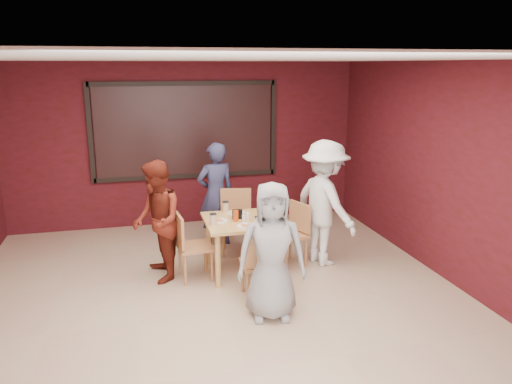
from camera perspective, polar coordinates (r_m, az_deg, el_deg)
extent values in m
plane|color=tan|center=(5.86, -3.62, -13.64)|extent=(7.00, 7.00, 0.00)
cube|color=black|center=(8.66, -8.04, 6.96)|extent=(3.00, 0.02, 1.50)
cube|color=#DDA75A|center=(6.62, -1.72, -3.34)|extent=(0.96, 0.96, 0.04)
cylinder|color=#DDA75A|center=(7.03, -5.42, -5.56)|extent=(0.07, 0.07, 0.71)
cylinder|color=#DDA75A|center=(7.17, 0.66, -5.09)|extent=(0.07, 0.07, 0.71)
cylinder|color=#DDA75A|center=(6.33, -4.38, -7.87)|extent=(0.07, 0.07, 0.71)
cylinder|color=#DDA75A|center=(6.48, 2.36, -7.27)|extent=(0.07, 0.07, 0.71)
cylinder|color=silver|center=(6.33, -1.13, -3.92)|extent=(0.24, 0.24, 0.01)
cone|color=#D8914C|center=(6.33, -1.13, -3.79)|extent=(0.22, 0.22, 0.02)
cylinder|color=beige|center=(6.25, 0.24, -3.53)|extent=(0.09, 0.09, 0.14)
cylinder|color=black|center=(6.23, 0.24, -2.87)|extent=(0.09, 0.09, 0.01)
cylinder|color=silver|center=(6.89, -2.26, -2.39)|extent=(0.24, 0.24, 0.01)
cone|color=#D8914C|center=(6.89, -2.27, -2.27)|extent=(0.22, 0.22, 0.02)
cylinder|color=beige|center=(6.94, -3.49, -1.74)|extent=(0.09, 0.09, 0.14)
cylinder|color=black|center=(6.92, -3.50, -1.14)|extent=(0.09, 0.09, 0.01)
cylinder|color=silver|center=(6.56, -4.30, -3.31)|extent=(0.24, 0.24, 0.01)
cone|color=#D8914C|center=(6.55, -4.31, -3.19)|extent=(0.22, 0.22, 0.02)
cylinder|color=beige|center=(6.40, -4.93, -3.17)|extent=(0.09, 0.09, 0.14)
cylinder|color=black|center=(6.38, -4.94, -2.52)|extent=(0.09, 0.09, 0.01)
cylinder|color=silver|center=(6.68, 0.81, -2.93)|extent=(0.24, 0.24, 0.01)
cone|color=#D8914C|center=(6.67, 0.81, -2.81)|extent=(0.22, 0.22, 0.02)
cylinder|color=beige|center=(6.80, 1.28, -2.04)|extent=(0.09, 0.09, 0.14)
cylinder|color=black|center=(6.78, 1.28, -1.43)|extent=(0.09, 0.09, 0.01)
cylinder|color=silver|center=(6.59, -0.98, -2.78)|extent=(0.06, 0.06, 0.10)
cylinder|color=silver|center=(6.53, -1.40, -3.01)|extent=(0.05, 0.05, 0.08)
cylinder|color=#C13F0D|center=(6.53, -2.32, -2.75)|extent=(0.07, 0.07, 0.15)
cube|color=black|center=(6.64, -2.16, -2.55)|extent=(0.14, 0.08, 0.12)
cube|color=#AB6642|center=(6.04, 0.33, -8.22)|extent=(0.43, 0.43, 0.04)
cylinder|color=#AB6642|center=(6.32, 1.49, -9.38)|extent=(0.04, 0.04, 0.41)
cylinder|color=#AB6642|center=(6.25, -1.55, -9.65)|extent=(0.04, 0.04, 0.41)
cylinder|color=#AB6642|center=(6.02, 2.27, -10.64)|extent=(0.04, 0.04, 0.41)
cylinder|color=#AB6642|center=(5.95, -0.92, -10.94)|extent=(0.04, 0.04, 0.41)
cube|color=#AB6642|center=(5.79, 0.75, -6.75)|extent=(0.42, 0.05, 0.40)
cube|color=#AB6642|center=(7.39, -2.32, -3.59)|extent=(0.55, 0.55, 0.04)
cylinder|color=#AB6642|center=(7.30, -3.78, -5.87)|extent=(0.04, 0.04, 0.45)
cylinder|color=#AB6642|center=(7.30, -0.86, -5.86)|extent=(0.04, 0.04, 0.45)
cylinder|color=#AB6642|center=(7.65, -3.67, -4.91)|extent=(0.04, 0.04, 0.45)
cylinder|color=#AB6642|center=(7.65, -0.88, -4.90)|extent=(0.04, 0.04, 0.45)
cube|color=#AB6642|center=(7.52, -2.31, -1.20)|extent=(0.46, 0.14, 0.44)
cube|color=#AB6642|center=(6.58, -6.97, -6.24)|extent=(0.47, 0.47, 0.04)
cylinder|color=#AB6642|center=(6.55, -5.06, -8.48)|extent=(0.04, 0.04, 0.42)
cylinder|color=#AB6642|center=(6.86, -5.81, -7.40)|extent=(0.04, 0.04, 0.42)
cylinder|color=#AB6642|center=(6.48, -8.08, -8.84)|extent=(0.04, 0.04, 0.42)
cylinder|color=#AB6642|center=(6.79, -8.69, -7.73)|extent=(0.04, 0.04, 0.42)
cube|color=#AB6642|center=(6.46, -8.73, -4.37)|extent=(0.08, 0.43, 0.41)
cube|color=#AB6642|center=(6.97, 3.76, -5.01)|extent=(0.55, 0.55, 0.04)
cylinder|color=#AB6642|center=(7.08, 1.75, -6.65)|extent=(0.04, 0.04, 0.42)
cylinder|color=#AB6642|center=(6.82, 3.49, -7.50)|extent=(0.04, 0.04, 0.42)
cylinder|color=#AB6642|center=(7.28, 3.95, -6.08)|extent=(0.04, 0.04, 0.42)
cylinder|color=#AB6642|center=(7.03, 5.72, -6.87)|extent=(0.04, 0.04, 0.42)
cube|color=#AB6642|center=(7.01, 5.03, -2.82)|extent=(0.18, 0.41, 0.41)
imported|color=gray|center=(5.47, 1.80, -6.81)|extent=(0.83, 0.62, 1.55)
imported|color=#2E3153|center=(7.69, -4.62, -0.28)|extent=(0.64, 0.48, 1.62)
imported|color=maroon|center=(6.55, -11.28, -3.31)|extent=(0.66, 0.82, 1.58)
imported|color=white|center=(6.99, 7.87, -1.28)|extent=(0.98, 1.28, 1.76)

